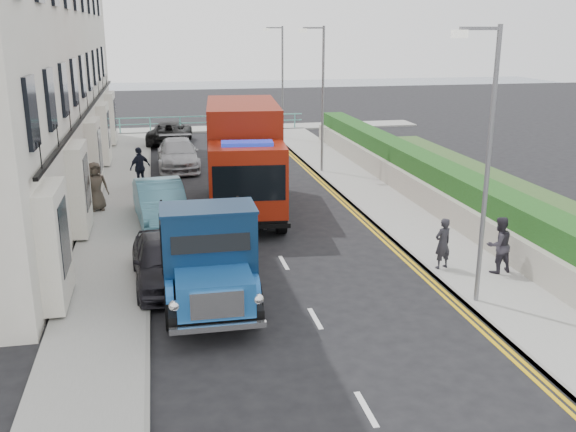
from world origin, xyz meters
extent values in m
plane|color=black|center=(0.00, 0.00, 0.00)|extent=(120.00, 120.00, 0.00)
cube|color=gray|center=(-5.20, 9.00, 0.06)|extent=(2.40, 38.00, 0.12)
cube|color=gray|center=(5.30, 9.00, 0.06)|extent=(2.60, 38.00, 0.12)
cube|color=gray|center=(0.00, 29.00, 0.06)|extent=(30.00, 2.50, 0.12)
plane|color=slate|center=(0.00, 60.00, 0.00)|extent=(120.00, 120.00, 0.00)
cube|color=white|center=(-9.50, 13.00, 7.00)|extent=(6.00, 30.00, 14.00)
cube|color=black|center=(-6.35, 13.00, 3.60)|extent=(0.12, 28.00, 0.10)
cube|color=#B2AD9E|center=(6.60, 9.00, 0.55)|extent=(0.30, 28.00, 1.00)
cube|color=#1D4115|center=(7.30, 9.00, 0.95)|extent=(1.20, 28.00, 1.70)
cube|color=#59B2A5|center=(0.00, 28.20, 1.08)|extent=(13.00, 0.08, 0.06)
cube|color=#59B2A5|center=(0.00, 28.20, 0.65)|extent=(13.00, 0.06, 0.05)
cylinder|color=slate|center=(4.30, -2.00, 3.50)|extent=(0.12, 0.12, 7.00)
cube|color=slate|center=(3.80, -2.00, 6.90)|extent=(1.00, 0.08, 0.08)
cube|color=beige|center=(3.30, -2.00, 6.78)|extent=(0.35, 0.18, 0.18)
cylinder|color=slate|center=(4.30, 14.00, 3.50)|extent=(0.12, 0.12, 7.00)
cube|color=slate|center=(3.80, 14.00, 6.90)|extent=(1.00, 0.08, 0.08)
cube|color=beige|center=(3.30, 14.00, 6.78)|extent=(0.35, 0.18, 0.18)
cylinder|color=slate|center=(4.30, 24.00, 3.50)|extent=(0.12, 0.12, 7.00)
cube|color=slate|center=(3.80, 24.00, 6.90)|extent=(1.00, 0.08, 0.08)
cube|color=beige|center=(3.30, 24.00, 6.78)|extent=(0.35, 0.18, 0.18)
cylinder|color=black|center=(-3.48, -1.87, 0.54)|extent=(0.30, 1.08, 1.08)
cylinder|color=black|center=(-1.50, -1.88, 0.54)|extent=(0.30, 1.08, 1.08)
cylinder|color=black|center=(-3.45, 1.28, 0.54)|extent=(0.30, 1.08, 1.08)
cylinder|color=black|center=(-1.47, 1.27, 0.54)|extent=(0.30, 1.08, 1.08)
cube|color=black|center=(-2.48, -0.30, 0.70)|extent=(2.18, 5.42, 0.20)
cube|color=#1E5AA4|center=(-2.49, -2.38, 1.10)|extent=(1.76, 1.48, 0.81)
cube|color=silver|center=(-2.50, -3.13, 1.10)|extent=(1.18, 0.10, 0.62)
cube|color=#0D284A|center=(-2.48, -1.09, 1.74)|extent=(2.26, 1.37, 1.97)
cube|color=black|center=(-2.46, 1.05, 0.96)|extent=(2.39, 3.17, 0.13)
cylinder|color=black|center=(-1.77, 5.16, 0.59)|extent=(0.46, 1.22, 1.19)
cylinder|color=black|center=(0.49, 4.94, 0.59)|extent=(0.46, 1.22, 1.19)
cylinder|color=black|center=(-1.45, 8.49, 0.59)|extent=(0.46, 1.22, 1.19)
cylinder|color=black|center=(0.81, 8.28, 0.59)|extent=(0.46, 1.22, 1.19)
cylinder|color=black|center=(-1.22, 10.86, 0.59)|extent=(0.46, 1.22, 1.19)
cylinder|color=black|center=(1.04, 10.65, 0.59)|extent=(0.46, 1.22, 1.19)
cube|color=black|center=(-0.37, 7.85, 0.81)|extent=(3.20, 7.77, 0.27)
cube|color=maroon|center=(-0.64, 5.05, 1.95)|extent=(2.78, 2.29, 2.38)
cube|color=black|center=(-0.73, 4.06, 2.05)|extent=(2.38, 0.31, 1.19)
cube|color=maroon|center=(-0.26, 9.03, 2.49)|extent=(3.23, 5.85, 3.24)
imported|color=black|center=(-3.60, 1.00, 0.71)|extent=(1.94, 4.26, 1.42)
imported|color=teal|center=(-3.60, 7.00, 0.78)|extent=(2.15, 4.88, 1.56)
imported|color=#9B9B9F|center=(-2.60, 16.54, 0.73)|extent=(2.07, 5.03, 1.46)
imported|color=black|center=(-2.79, 24.06, 0.69)|extent=(3.13, 5.29, 1.38)
imported|color=silver|center=(2.98, 26.76, 0.64)|extent=(2.94, 4.06, 1.28)
imported|color=#232228|center=(4.40, 0.35, 0.88)|extent=(0.64, 0.52, 1.53)
imported|color=#2E2B34|center=(5.83, -0.28, 0.95)|extent=(0.90, 0.76, 1.66)
imported|color=black|center=(-4.40, 12.31, 1.01)|extent=(1.09, 0.99, 1.79)
imported|color=#42392F|center=(-6.00, 8.83, 1.07)|extent=(1.05, 0.81, 1.89)
camera|label=1|loc=(-3.57, -16.06, 6.92)|focal=40.00mm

